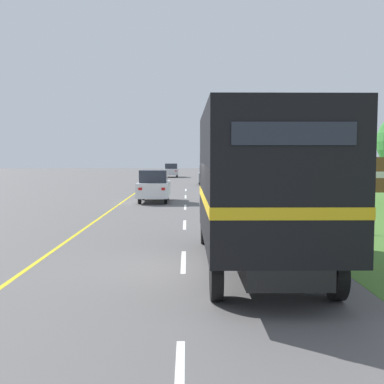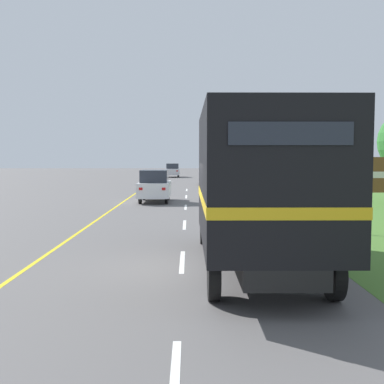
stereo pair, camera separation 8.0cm
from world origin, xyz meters
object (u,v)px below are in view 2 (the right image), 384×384
(horse_trailer_truck, at_px, (257,184))
(lead_car_white, at_px, (155,186))
(highway_sign, at_px, (375,177))
(lead_car_silver_ahead, at_px, (173,170))
(lead_car_grey_ahead, at_px, (209,175))

(horse_trailer_truck, distance_m, lead_car_white, 17.53)
(highway_sign, bearing_deg, lead_car_white, 125.94)
(horse_trailer_truck, distance_m, lead_car_silver_ahead, 51.80)
(lead_car_white, height_order, highway_sign, highway_sign)
(lead_car_silver_ahead, bearing_deg, lead_car_grey_ahead, -76.93)
(lead_car_white, xyz_separation_m, lead_car_silver_ahead, (-0.09, 34.53, -0.04))
(lead_car_grey_ahead, xyz_separation_m, lead_car_silver_ahead, (-3.98, 17.16, -0.02))
(horse_trailer_truck, bearing_deg, lead_car_white, 101.80)
(lead_car_white, relative_size, lead_car_silver_ahead, 0.98)
(horse_trailer_truck, xyz_separation_m, lead_car_silver_ahead, (-3.67, 51.66, -1.11))
(horse_trailer_truck, relative_size, lead_car_silver_ahead, 1.96)
(lead_car_white, bearing_deg, lead_car_silver_ahead, 90.16)
(horse_trailer_truck, distance_m, highway_sign, 7.33)
(lead_car_grey_ahead, relative_size, lead_car_silver_ahead, 1.13)
(lead_car_grey_ahead, bearing_deg, horse_trailer_truck, -90.51)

